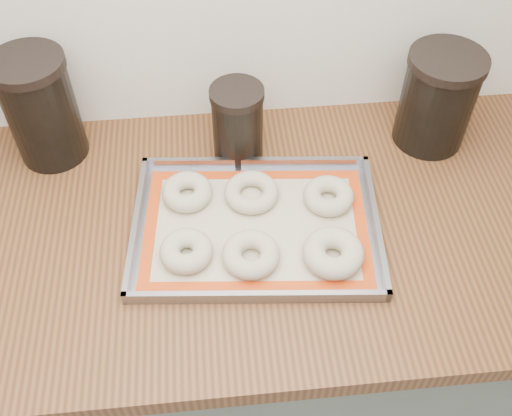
{
  "coord_description": "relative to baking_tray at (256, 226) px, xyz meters",
  "views": [
    {
      "loc": [
        -0.13,
        0.96,
        1.79
      ],
      "look_at": [
        -0.06,
        1.66,
        0.96
      ],
      "focal_mm": 42.0,
      "sensor_mm": 36.0,
      "label": 1
    }
  ],
  "objects": [
    {
      "name": "canister_mid",
      "position": [
        -0.02,
        0.21,
        0.08
      ],
      "size": [
        0.11,
        0.11,
        0.17
      ],
      "color": "black",
      "rests_on": "countertop"
    },
    {
      "name": "baking_mat",
      "position": [
        -0.0,
        0.0,
        -0.0
      ],
      "size": [
        0.44,
        0.33,
        0.0
      ],
      "rotation": [
        0.0,
        0.0,
        -0.09
      ],
      "color": "#C6B793",
      "rests_on": "baking_tray"
    },
    {
      "name": "bagel_front_left",
      "position": [
        -0.13,
        -0.06,
        0.02
      ],
      "size": [
        0.12,
        0.12,
        0.04
      ],
      "primitive_type": "torus",
      "rotation": [
        0.0,
        0.0,
        -0.28
      ],
      "color": "#BFB294",
      "rests_on": "baking_mat"
    },
    {
      "name": "countertop",
      "position": [
        0.06,
        0.02,
        -0.03
      ],
      "size": [
        3.06,
        0.68,
        0.04
      ],
      "primitive_type": "cube",
      "color": "brown",
      "rests_on": "cabinet"
    },
    {
      "name": "cabinet",
      "position": [
        0.06,
        0.02,
        -0.48
      ],
      "size": [
        3.0,
        0.65,
        0.86
      ],
      "primitive_type": "cube",
      "color": "slate",
      "rests_on": "floor"
    },
    {
      "name": "bagel_front_right",
      "position": [
        0.13,
        -0.09,
        0.02
      ],
      "size": [
        0.12,
        0.12,
        0.04
      ],
      "primitive_type": "torus",
      "rotation": [
        0.0,
        0.0,
        -0.09
      ],
      "color": "#BFB294",
      "rests_on": "baking_mat"
    },
    {
      "name": "canister_left",
      "position": [
        -0.4,
        0.25,
        0.11
      ],
      "size": [
        0.15,
        0.15,
        0.23
      ],
      "color": "black",
      "rests_on": "countertop"
    },
    {
      "name": "canister_right",
      "position": [
        0.39,
        0.21,
        0.1
      ],
      "size": [
        0.15,
        0.15,
        0.21
      ],
      "color": "black",
      "rests_on": "countertop"
    },
    {
      "name": "bagel_back_mid",
      "position": [
        -0.0,
        0.07,
        0.01
      ],
      "size": [
        0.13,
        0.13,
        0.03
      ],
      "primitive_type": "torus",
      "rotation": [
        0.0,
        0.0,
        -0.27
      ],
      "color": "#BFB294",
      "rests_on": "baking_mat"
    },
    {
      "name": "bagel_front_mid",
      "position": [
        -0.02,
        -0.08,
        0.02
      ],
      "size": [
        0.12,
        0.12,
        0.04
      ],
      "primitive_type": "torus",
      "rotation": [
        0.0,
        0.0,
        -0.14
      ],
      "color": "#BFB294",
      "rests_on": "baking_mat"
    },
    {
      "name": "bagel_back_right",
      "position": [
        0.15,
        0.05,
        0.01
      ],
      "size": [
        0.12,
        0.12,
        0.03
      ],
      "primitive_type": "torus",
      "rotation": [
        0.0,
        0.0,
        -0.22
      ],
      "color": "#BFB294",
      "rests_on": "baking_mat"
    },
    {
      "name": "baking_tray",
      "position": [
        0.0,
        0.0,
        0.0
      ],
      "size": [
        0.49,
        0.37,
        0.03
      ],
      "rotation": [
        0.0,
        0.0,
        -0.09
      ],
      "color": "gray",
      "rests_on": "countertop"
    },
    {
      "name": "bagel_back_left",
      "position": [
        -0.13,
        0.09,
        0.02
      ],
      "size": [
        0.13,
        0.13,
        0.04
      ],
      "primitive_type": "torus",
      "rotation": [
        0.0,
        0.0,
        -0.43
      ],
      "color": "#BFB294",
      "rests_on": "baking_mat"
    }
  ]
}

